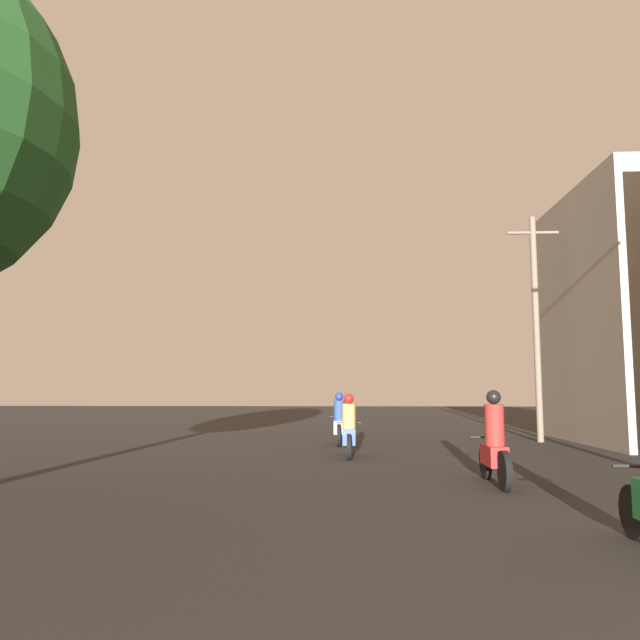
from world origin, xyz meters
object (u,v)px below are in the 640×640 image
motorcycle_silver (339,424)px  utility_pole_far (536,322)px  motorcycle_red (494,447)px  motorcycle_blue (349,431)px

motorcycle_silver → utility_pole_far: size_ratio=0.29×
motorcycle_silver → utility_pole_far: bearing=8.6°
motorcycle_red → motorcycle_silver: motorcycle_red is taller
motorcycle_silver → motorcycle_blue: bearing=-87.0°
motorcycle_red → utility_pole_far: (3.39, 8.74, 3.04)m
motorcycle_blue → utility_pole_far: 7.94m
motorcycle_blue → motorcycle_silver: 3.33m
motorcycle_red → motorcycle_silver: bearing=103.9°
motorcycle_silver → motorcycle_red: bearing=-72.1°
motorcycle_blue → motorcycle_red: bearing=-69.9°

